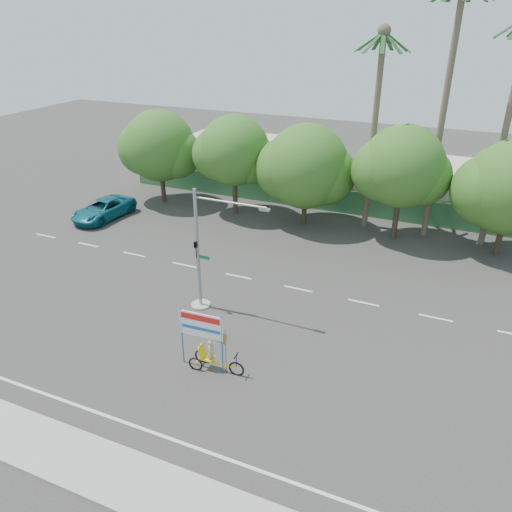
% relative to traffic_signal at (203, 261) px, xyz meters
% --- Properties ---
extents(ground, '(120.00, 120.00, 0.00)m').
position_rel_traffic_signal_xyz_m(ground, '(2.20, -3.98, -2.92)').
color(ground, '#33302D').
rests_on(ground, ground).
extents(sidewalk_near, '(50.00, 2.40, 0.12)m').
position_rel_traffic_signal_xyz_m(sidewalk_near, '(2.20, -11.48, -2.86)').
color(sidewalk_near, gray).
rests_on(sidewalk_near, ground).
extents(fence, '(38.00, 0.08, 2.00)m').
position_rel_traffic_signal_xyz_m(fence, '(2.20, 17.52, -1.92)').
color(fence, '#336B3D').
rests_on(fence, ground).
extents(building_left, '(12.00, 8.00, 4.00)m').
position_rel_traffic_signal_xyz_m(building_left, '(-7.80, 22.02, -0.92)').
color(building_left, beige).
rests_on(building_left, ground).
extents(building_right, '(14.00, 8.00, 3.60)m').
position_rel_traffic_signal_xyz_m(building_right, '(10.20, 22.02, -1.12)').
color(building_right, beige).
rests_on(building_right, ground).
extents(tree_far_left, '(7.14, 6.00, 7.96)m').
position_rel_traffic_signal_xyz_m(tree_far_left, '(-11.85, 14.02, 1.84)').
color(tree_far_left, '#473828').
rests_on(tree_far_left, ground).
extents(tree_left, '(6.66, 5.60, 8.07)m').
position_rel_traffic_signal_xyz_m(tree_left, '(-4.85, 14.02, 2.14)').
color(tree_left, '#473828').
rests_on(tree_left, ground).
extents(tree_center, '(7.62, 6.40, 7.85)m').
position_rel_traffic_signal_xyz_m(tree_center, '(1.14, 14.02, 1.55)').
color(tree_center, '#473828').
rests_on(tree_center, ground).
extents(tree_right, '(6.90, 5.80, 8.36)m').
position_rel_traffic_signal_xyz_m(tree_right, '(8.15, 14.02, 2.32)').
color(tree_right, '#473828').
rests_on(tree_right, ground).
extents(tree_far_right, '(7.38, 6.20, 7.94)m').
position_rel_traffic_signal_xyz_m(tree_far_right, '(15.15, 14.02, 1.73)').
color(tree_far_right, '#473828').
rests_on(tree_far_right, ground).
extents(palm_tall, '(3.73, 3.79, 17.45)m').
position_rel_traffic_signal_xyz_m(palm_tall, '(10.20, 15.52, 7.55)').
color(palm_tall, '#70604C').
rests_on(palm_tall, ground).
extents(palm_mid, '(3.73, 3.79, 15.45)m').
position_rel_traffic_signal_xyz_m(palm_mid, '(14.20, 15.52, 6.48)').
color(palm_mid, '#70604C').
rests_on(palm_mid, ground).
extents(palm_short, '(3.73, 3.79, 14.45)m').
position_rel_traffic_signal_xyz_m(palm_short, '(5.70, 15.52, 5.94)').
color(palm_short, '#70604C').
rests_on(palm_short, ground).
extents(traffic_signal, '(4.72, 1.10, 7.00)m').
position_rel_traffic_signal_xyz_m(traffic_signal, '(0.00, 0.00, 0.00)').
color(traffic_signal, gray).
rests_on(traffic_signal, ground).
extents(trike_billboard, '(3.18, 0.76, 3.12)m').
position_rel_traffic_signal_xyz_m(trike_billboard, '(2.78, -4.73, -1.66)').
color(trike_billboard, black).
rests_on(trike_billboard, ground).
extents(pickup_truck, '(3.08, 5.84, 1.57)m').
position_rel_traffic_signal_xyz_m(pickup_truck, '(-14.06, 8.68, -2.14)').
color(pickup_truck, '#0F5C6C').
rests_on(pickup_truck, ground).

